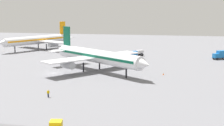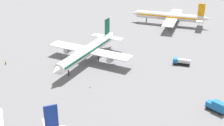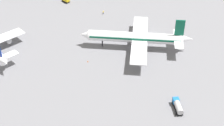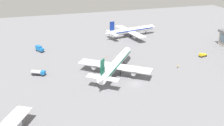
{
  "view_description": "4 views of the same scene",
  "coord_description": "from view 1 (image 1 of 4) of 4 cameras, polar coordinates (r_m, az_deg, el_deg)",
  "views": [
    {
      "loc": [
        37.87,
        -92.61,
        19.46
      ],
      "look_at": [
        19.17,
        -4.55,
        4.46
      ],
      "focal_mm": 53.94,
      "sensor_mm": 36.0,
      "label": 1
    },
    {
      "loc": [
        120.78,
        -2.73,
        49.57
      ],
      "look_at": [
        23.94,
        12.67,
        4.38
      ],
      "focal_mm": 49.7,
      "sensor_mm": 36.0,
      "label": 2
    },
    {
      "loc": [
        73.23,
        90.69,
        69.19
      ],
      "look_at": [
        28.65,
        14.84,
        4.84
      ],
      "focal_mm": 51.65,
      "sensor_mm": 36.0,
      "label": 3
    },
    {
      "loc": [
        -91.33,
        37.05,
        52.34
      ],
      "look_at": [
        18.22,
        5.13,
        2.78
      ],
      "focal_mm": 41.23,
      "sensor_mm": 36.0,
      "label": 4
    }
  ],
  "objects": [
    {
      "name": "fuel_truck",
      "position": [
        134.75,
        4.37,
        1.72
      ],
      "size": [
        4.4,
        6.51,
        2.5
      ],
      "rotation": [
        0.0,
        0.0,
        4.27
      ],
      "color": "black",
      "rests_on": "ground"
    },
    {
      "name": "airplane_at_gate",
      "position": [
        158.82,
        -12.43,
        3.85
      ],
      "size": [
        31.37,
        37.59,
        12.49
      ],
      "rotation": [
        0.0,
        0.0,
        4.22
      ],
      "color": "white",
      "rests_on": "ground"
    },
    {
      "name": "ground_crew_worker",
      "position": [
        74.92,
        -10.76,
        -5.1
      ],
      "size": [
        0.52,
        0.52,
        1.67
      ],
      "rotation": [
        0.0,
        0.0,
        2.08
      ],
      "color": "#1E2338",
      "rests_on": "ground"
    },
    {
      "name": "catering_truck",
      "position": [
        132.82,
        17.89,
        1.31
      ],
      "size": [
        5.72,
        4.67,
        3.3
      ],
      "rotation": [
        0.0,
        0.0,
        3.73
      ],
      "color": "black",
      "rests_on": "ground"
    },
    {
      "name": "ground",
      "position": [
        101.93,
        -10.07,
        -1.7
      ],
      "size": [
        288.0,
        288.0,
        0.0
      ],
      "primitive_type": "plane",
      "color": "slate"
    },
    {
      "name": "safety_cone_near_gate",
      "position": [
        98.65,
        8.68,
        -1.85
      ],
      "size": [
        0.44,
        0.44,
        0.6
      ],
      "primitive_type": "cone",
      "color": "#EA590C",
      "rests_on": "ground"
    },
    {
      "name": "airplane_taxiing",
      "position": [
        102.19,
        -2.66,
        1.17
      ],
      "size": [
        36.57,
        30.96,
        13.07
      ],
      "rotation": [
        0.0,
        0.0,
        5.65
      ],
      "color": "white",
      "rests_on": "ground"
    }
  ]
}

